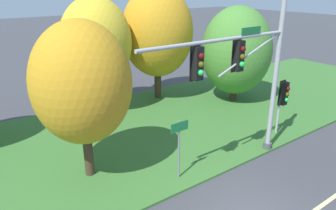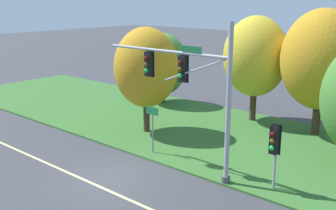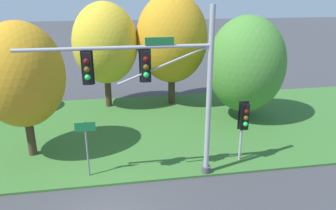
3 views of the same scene
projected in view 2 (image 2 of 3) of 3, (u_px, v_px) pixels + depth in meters
name	position (u px, v px, depth m)	size (l,w,h in m)	color
ground_plane	(114.00, 176.00, 19.93)	(160.00, 160.00, 0.00)	#3D3D42
lane_stripe	(94.00, 184.00, 19.06)	(36.00, 0.16, 0.01)	beige
grass_verge	(215.00, 134.00, 25.92)	(48.00, 11.50, 0.10)	#386B2D
traffic_signal_mast	(192.00, 83.00, 19.25)	(7.53, 0.49, 7.17)	#9EA0A5
pedestrian_signal_near_kerb	(274.00, 144.00, 17.80)	(0.46, 0.55, 2.94)	#9EA0A5
route_sign_post	(152.00, 122.00, 22.29)	(0.85, 0.08, 2.56)	slate
tree_nearest_road	(163.00, 64.00, 32.67)	(3.84, 3.84, 5.49)	#4C3823
tree_left_of_mast	(146.00, 68.00, 25.33)	(3.88, 3.88, 6.44)	#423021
tree_behind_signpost	(255.00, 57.00, 27.66)	(4.25, 4.25, 7.00)	#423021
tree_mid_verge	(322.00, 60.00, 24.74)	(4.78, 4.78, 7.55)	#423021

